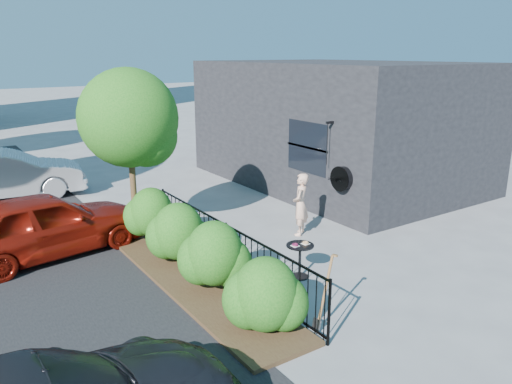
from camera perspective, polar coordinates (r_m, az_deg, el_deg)
ground at (r=10.90m, az=3.49°, el=-7.55°), size 120.00×120.00×0.00m
shop_building at (r=17.17m, az=9.13°, el=7.81°), size 6.22×9.00×4.00m
fence at (r=9.91m, az=-3.41°, el=-6.49°), size 0.05×6.05×1.10m
planting_bed at (r=9.82m, az=-6.93°, el=-10.13°), size 1.30×6.00×0.08m
shrubs at (r=9.67m, az=-6.81°, el=-6.26°), size 1.10×5.60×1.24m
patio_tree at (r=11.47m, az=-13.93°, el=7.55°), size 2.20×2.20×3.94m
cafe_table at (r=9.86m, az=5.04°, el=-7.17°), size 0.55×0.55×0.73m
woman at (r=12.06m, az=5.11°, el=-1.42°), size 0.66×0.63×1.52m
shovel at (r=8.13m, az=7.73°, el=-11.82°), size 0.42×0.17×1.27m
car_red at (r=11.70m, az=-23.06°, el=-3.44°), size 4.41×2.31×1.43m
car_silver at (r=16.81m, az=-26.68°, el=1.78°), size 4.66×2.20×1.48m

